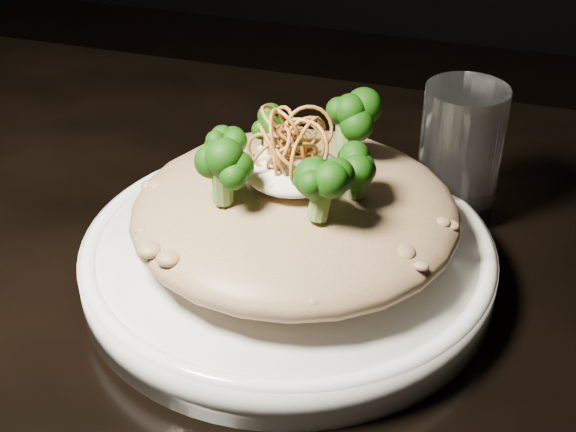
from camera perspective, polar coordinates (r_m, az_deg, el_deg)
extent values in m
cube|color=black|center=(0.59, 0.95, -8.43)|extent=(1.10, 0.80, 0.04)
cylinder|color=black|center=(1.23, -16.54, -6.70)|extent=(0.05, 0.05, 0.71)
cylinder|color=white|center=(0.60, 0.00, -3.13)|extent=(0.30, 0.30, 0.03)
ellipsoid|color=brown|center=(0.58, 0.52, 0.34)|extent=(0.24, 0.24, 0.05)
ellipsoid|color=white|center=(0.56, 0.34, 3.29)|extent=(0.07, 0.07, 0.02)
cylinder|color=silver|center=(0.66, 12.11, 4.30)|extent=(0.09, 0.09, 0.12)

